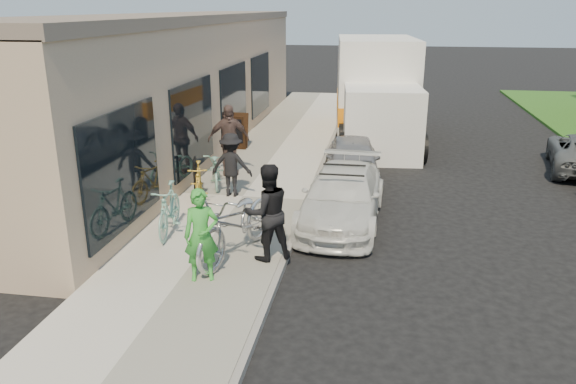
{
  "coord_description": "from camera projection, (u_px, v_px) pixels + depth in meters",
  "views": [
    {
      "loc": [
        1.14,
        -9.28,
        4.44
      ],
      "look_at": [
        -0.54,
        0.81,
        1.05
      ],
      "focal_mm": 35.0,
      "sensor_mm": 36.0,
      "label": 1
    }
  ],
  "objects": [
    {
      "name": "cruiser_bike_c",
      "position": [
        199.0,
        183.0,
        12.84
      ],
      "size": [
        0.82,
        1.56,
        0.9
      ],
      "primitive_type": "imported",
      "rotation": [
        0.0,
        0.0,
        0.27
      ],
      "color": "gold",
      "rests_on": "sidewalk"
    },
    {
      "name": "woman_rider",
      "position": [
        201.0,
        235.0,
        9.06
      ],
      "size": [
        0.65,
        0.53,
        1.55
      ],
      "primitive_type": "imported",
      "rotation": [
        0.0,
        0.0,
        0.32
      ],
      "color": "green",
      "rests_on": "sidewalk"
    },
    {
      "name": "sidewalk",
      "position": [
        243.0,
        199.0,
        13.36
      ],
      "size": [
        3.0,
        34.0,
        0.15
      ],
      "primitive_type": "cube",
      "color": "#BCB6A9",
      "rests_on": "ground"
    },
    {
      "name": "cruiser_bike_b",
      "position": [
        216.0,
        168.0,
        14.05
      ],
      "size": [
        1.09,
        1.8,
        0.89
      ],
      "primitive_type": "imported",
      "rotation": [
        0.0,
        0.0,
        0.31
      ],
      "color": "#80C0AA",
      "rests_on": "sidewalk"
    },
    {
      "name": "ground",
      "position": [
        310.0,
        262.0,
        10.27
      ],
      "size": [
        120.0,
        120.0,
        0.0
      ],
      "primitive_type": "plane",
      "color": "black",
      "rests_on": "ground"
    },
    {
      "name": "bike_rack",
      "position": [
        195.0,
        173.0,
        13.34
      ],
      "size": [
        0.21,
        0.59,
        0.86
      ],
      "rotation": [
        0.0,
        0.0,
        0.28
      ],
      "color": "black",
      "rests_on": "sidewalk"
    },
    {
      "name": "moving_truck",
      "position": [
        376.0,
        95.0,
        19.43
      ],
      "size": [
        3.19,
        7.13,
        3.41
      ],
      "rotation": [
        0.0,
        0.0,
        0.09
      ],
      "color": "white",
      "rests_on": "ground"
    },
    {
      "name": "cruiser_bike_a",
      "position": [
        169.0,
        209.0,
        11.03
      ],
      "size": [
        0.68,
        1.71,
        1.0
      ],
      "primitive_type": "imported",
      "rotation": [
        0.0,
        0.0,
        0.13
      ],
      "color": "#80C0AA",
      "rests_on": "sidewalk"
    },
    {
      "name": "man_standing",
      "position": [
        267.0,
        212.0,
        9.8
      ],
      "size": [
        1.07,
        1.01,
        1.75
      ],
      "primitive_type": "imported",
      "rotation": [
        0.0,
        0.0,
        3.68
      ],
      "color": "black",
      "rests_on": "sidewalk"
    },
    {
      "name": "sandwich_board",
      "position": [
        236.0,
        131.0,
        17.61
      ],
      "size": [
        0.68,
        0.69,
        1.09
      ],
      "rotation": [
        0.0,
        0.0,
        -0.02
      ],
      "color": "black",
      "rests_on": "sidewalk"
    },
    {
      "name": "storefront",
      "position": [
        180.0,
        83.0,
        17.89
      ],
      "size": [
        3.6,
        20.0,
        4.22
      ],
      "color": "tan",
      "rests_on": "ground"
    },
    {
      "name": "sedan_white",
      "position": [
        342.0,
        196.0,
        11.98
      ],
      "size": [
        1.82,
        4.07,
        1.2
      ],
      "rotation": [
        0.0,
        0.0,
        -0.05
      ],
      "color": "silver",
      "rests_on": "ground"
    },
    {
      "name": "curb",
      "position": [
        307.0,
        203.0,
        13.12
      ],
      "size": [
        0.12,
        34.0,
        0.13
      ],
      "primitive_type": "cube",
      "color": "gray",
      "rests_on": "ground"
    },
    {
      "name": "bystander_b",
      "position": [
        229.0,
        140.0,
        14.83
      ],
      "size": [
        1.19,
        0.79,
        1.88
      ],
      "primitive_type": "imported",
      "rotation": [
        0.0,
        0.0,
        0.34
      ],
      "color": "brown",
      "rests_on": "sidewalk"
    },
    {
      "name": "tandem_bike",
      "position": [
        237.0,
        223.0,
        9.95
      ],
      "size": [
        1.51,
        2.59,
        1.29
      ],
      "primitive_type": "imported",
      "rotation": [
        0.0,
        0.0,
        -0.28
      ],
      "color": "#B6B7B9",
      "rests_on": "sidewalk"
    },
    {
      "name": "bystander_a",
      "position": [
        231.0,
        165.0,
        13.17
      ],
      "size": [
        0.98,
        0.57,
        1.51
      ],
      "primitive_type": "imported",
      "rotation": [
        0.0,
        0.0,
        3.14
      ],
      "color": "black",
      "rests_on": "sidewalk"
    },
    {
      "name": "sedan_silver",
      "position": [
        352.0,
        160.0,
        14.82
      ],
      "size": [
        1.66,
        3.55,
        1.18
      ],
      "primitive_type": "imported",
      "rotation": [
        0.0,
        0.0,
        0.08
      ],
      "color": "gray",
      "rests_on": "ground"
    }
  ]
}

